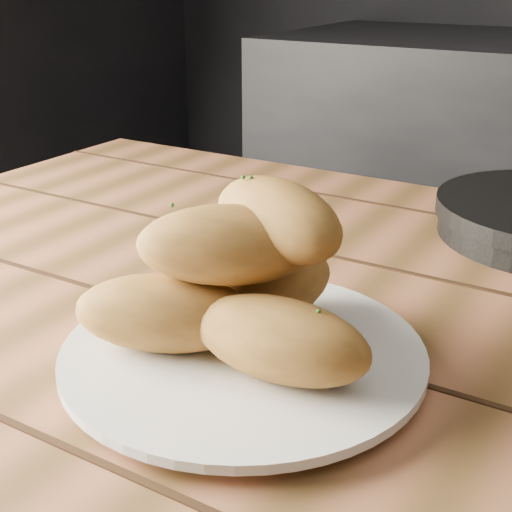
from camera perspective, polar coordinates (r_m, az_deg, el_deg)
The scene contains 3 objects.
table at distance 0.71m, azimuth 16.20°, elevation -13.20°, with size 1.55×0.84×0.75m.
plate at distance 0.58m, azimuth -1.03°, elevation -7.98°, with size 0.29×0.29×0.02m.
bread_rolls at distance 0.56m, azimuth -1.04°, elevation -2.05°, with size 0.25×0.22×0.13m.
Camera 1 is at (-0.54, 0.03, 1.05)m, focal length 50.00 mm.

